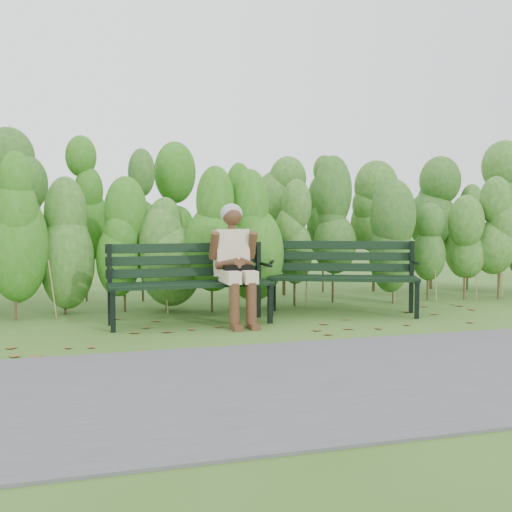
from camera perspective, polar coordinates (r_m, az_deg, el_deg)
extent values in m
plane|color=#335A1A|center=(6.61, 0.84, -6.69)|extent=(80.00, 80.00, 0.00)
cube|color=#474749|center=(4.60, 8.93, -11.35)|extent=(60.00, 2.50, 0.01)
cylinder|color=#47381E|center=(7.62, -22.47, -2.55)|extent=(0.03, 0.03, 0.80)
ellipsoid|color=#2E6D11|center=(7.58, -22.59, 2.27)|extent=(0.64, 0.64, 1.44)
cylinder|color=#47381E|center=(7.57, -17.86, -2.48)|extent=(0.03, 0.03, 0.80)
ellipsoid|color=#2E6D11|center=(7.53, -17.96, 2.37)|extent=(0.64, 0.64, 1.44)
cylinder|color=#47381E|center=(7.57, -13.23, -2.40)|extent=(0.03, 0.03, 0.80)
ellipsoid|color=#2E6D11|center=(7.53, -13.30, 2.45)|extent=(0.64, 0.64, 1.44)
cylinder|color=#47381E|center=(7.63, -8.63, -2.30)|extent=(0.03, 0.03, 0.80)
ellipsoid|color=#2E6D11|center=(7.59, -8.68, 2.52)|extent=(0.64, 0.64, 1.44)
cylinder|color=#47381E|center=(7.73, -4.12, -2.18)|extent=(0.03, 0.03, 0.80)
ellipsoid|color=#2E6D11|center=(7.69, -4.14, 2.56)|extent=(0.64, 0.64, 1.44)
cylinder|color=#47381E|center=(7.87, 0.24, -2.06)|extent=(0.03, 0.03, 0.80)
ellipsoid|color=#2E6D11|center=(7.84, 0.24, 2.60)|extent=(0.64, 0.64, 1.44)
cylinder|color=#47381E|center=(8.07, 4.42, -1.94)|extent=(0.03, 0.03, 0.80)
ellipsoid|color=#2E6D11|center=(8.03, 4.45, 2.61)|extent=(0.64, 0.64, 1.44)
cylinder|color=#47381E|center=(8.30, 8.39, -1.81)|extent=(0.03, 0.03, 0.80)
ellipsoid|color=#2E6D11|center=(8.26, 8.43, 2.62)|extent=(0.64, 0.64, 1.44)
cylinder|color=#47381E|center=(8.57, 12.12, -1.67)|extent=(0.03, 0.03, 0.80)
ellipsoid|color=#2E6D11|center=(8.53, 12.18, 2.61)|extent=(0.64, 0.64, 1.44)
cylinder|color=#47381E|center=(8.87, 15.61, -1.55)|extent=(0.03, 0.03, 0.80)
ellipsoid|color=#2E6D11|center=(8.84, 15.69, 2.59)|extent=(0.64, 0.64, 1.44)
cylinder|color=#47381E|center=(9.20, 18.86, -1.42)|extent=(0.03, 0.03, 0.80)
ellipsoid|color=#2E6D11|center=(9.17, 18.95, 2.56)|extent=(0.64, 0.64, 1.44)
cylinder|color=#47381E|center=(9.57, 21.87, -1.30)|extent=(0.03, 0.03, 0.80)
ellipsoid|color=#2E6D11|center=(9.53, 21.97, 2.53)|extent=(0.64, 0.64, 1.44)
cylinder|color=#47381E|center=(8.59, -21.31, -0.83)|extent=(0.04, 0.04, 1.10)
ellipsoid|color=#215920|center=(8.57, -21.45, 5.05)|extent=(0.70, 0.70, 1.98)
cylinder|color=#47381E|center=(8.55, -16.18, -0.74)|extent=(0.04, 0.04, 1.10)
ellipsoid|color=#215920|center=(8.53, -16.29, 5.16)|extent=(0.70, 0.70, 1.98)
cylinder|color=#47381E|center=(8.58, -11.04, -0.65)|extent=(0.04, 0.04, 1.10)
ellipsoid|color=#215920|center=(8.56, -11.12, 5.24)|extent=(0.70, 0.70, 1.98)
cylinder|color=#47381E|center=(8.68, -5.98, -0.55)|extent=(0.04, 0.04, 1.10)
ellipsoid|color=#215920|center=(8.66, -6.02, 5.27)|extent=(0.70, 0.70, 1.98)
cylinder|color=#47381E|center=(8.84, -1.08, -0.45)|extent=(0.04, 0.04, 1.10)
ellipsoid|color=#215920|center=(8.82, -1.08, 5.26)|extent=(0.70, 0.70, 1.98)
cylinder|color=#47381E|center=(9.07, 3.62, -0.35)|extent=(0.04, 0.04, 1.10)
ellipsoid|color=#215920|center=(9.05, 3.64, 5.22)|extent=(0.70, 0.70, 1.98)
cylinder|color=#47381E|center=(9.35, 8.06, -0.25)|extent=(0.04, 0.04, 1.10)
ellipsoid|color=#215920|center=(9.33, 8.11, 5.14)|extent=(0.70, 0.70, 1.98)
cylinder|color=#47381E|center=(9.69, 12.21, -0.16)|extent=(0.04, 0.04, 1.10)
ellipsoid|color=#215920|center=(9.67, 12.28, 5.05)|extent=(0.70, 0.70, 1.98)
cylinder|color=#47381E|center=(10.08, 16.06, -0.08)|extent=(0.04, 0.04, 1.10)
ellipsoid|color=#215920|center=(10.06, 16.15, 4.93)|extent=(0.70, 0.70, 1.98)
cylinder|color=#47381E|center=(10.50, 19.62, 0.00)|extent=(0.04, 0.04, 1.10)
ellipsoid|color=#215920|center=(10.48, 19.73, 4.81)|extent=(0.70, 0.70, 1.98)
cylinder|color=#47381E|center=(10.97, 22.89, 0.07)|extent=(0.04, 0.04, 1.10)
ellipsoid|color=#215920|center=(10.95, 23.00, 4.67)|extent=(0.70, 0.70, 1.98)
cube|color=brown|center=(5.83, -8.97, -8.13)|extent=(0.11, 0.10, 0.01)
cube|color=brown|center=(7.27, -9.72, -5.76)|extent=(0.08, 0.09, 0.01)
cube|color=brown|center=(6.96, -14.71, -6.26)|extent=(0.10, 0.11, 0.01)
cube|color=brown|center=(5.29, -3.49, -9.33)|extent=(0.11, 0.10, 0.01)
cube|color=brown|center=(7.10, -8.82, -5.98)|extent=(0.11, 0.09, 0.01)
cube|color=brown|center=(7.00, 20.87, -6.33)|extent=(0.11, 0.11, 0.01)
cube|color=brown|center=(5.34, -14.89, -9.33)|extent=(0.08, 0.10, 0.01)
cube|color=brown|center=(6.30, -13.96, -7.30)|extent=(0.11, 0.11, 0.01)
cube|color=brown|center=(6.32, -13.08, -7.26)|extent=(0.11, 0.11, 0.01)
cube|color=brown|center=(6.60, 16.62, -6.84)|extent=(0.11, 0.11, 0.01)
cube|color=brown|center=(6.15, -18.20, -7.65)|extent=(0.11, 0.09, 0.01)
cube|color=brown|center=(6.80, -18.01, -6.57)|extent=(0.09, 0.10, 0.01)
cube|color=brown|center=(6.09, -1.81, -7.57)|extent=(0.10, 0.11, 0.01)
cube|color=brown|center=(6.89, -12.54, -6.32)|extent=(0.10, 0.08, 0.01)
cube|color=brown|center=(7.13, 1.61, -5.91)|extent=(0.10, 0.09, 0.01)
cube|color=brown|center=(7.49, 17.36, -5.60)|extent=(0.08, 0.10, 0.01)
cube|color=brown|center=(6.89, 0.48, -6.23)|extent=(0.11, 0.11, 0.01)
cube|color=brown|center=(6.28, -22.50, -7.52)|extent=(0.11, 0.11, 0.01)
cube|color=brown|center=(6.96, -22.90, -6.43)|extent=(0.11, 0.11, 0.01)
cube|color=brown|center=(7.77, 6.45, -5.12)|extent=(0.09, 0.08, 0.01)
cube|color=brown|center=(6.84, -5.81, -6.34)|extent=(0.11, 0.11, 0.01)
cube|color=brown|center=(6.19, 6.33, -7.40)|extent=(0.11, 0.11, 0.01)
cube|color=brown|center=(6.52, -19.29, -7.03)|extent=(0.08, 0.10, 0.01)
cube|color=brown|center=(6.43, 13.92, -7.07)|extent=(0.11, 0.09, 0.01)
cube|color=brown|center=(7.68, 13.08, -5.30)|extent=(0.11, 0.11, 0.01)
cube|color=brown|center=(8.09, 15.80, -4.89)|extent=(0.11, 0.10, 0.01)
cube|color=brown|center=(7.61, 2.39, -5.28)|extent=(0.11, 0.11, 0.01)
cube|color=brown|center=(7.66, 14.53, -5.34)|extent=(0.08, 0.10, 0.01)
cube|color=brown|center=(6.29, -12.87, -7.30)|extent=(0.11, 0.10, 0.01)
cube|color=brown|center=(5.46, -17.24, -9.08)|extent=(0.10, 0.09, 0.01)
cube|color=brown|center=(5.88, -1.78, -7.98)|extent=(0.10, 0.09, 0.01)
cube|color=black|center=(6.50, -5.90, -2.87)|extent=(1.81, 0.16, 0.04)
cube|color=black|center=(6.62, -6.12, -2.75)|extent=(1.81, 0.16, 0.04)
cube|color=black|center=(6.74, -6.33, -2.63)|extent=(1.81, 0.16, 0.04)
cube|color=black|center=(6.87, -6.54, -2.52)|extent=(1.81, 0.16, 0.04)
cube|color=black|center=(6.95, -6.69, -1.54)|extent=(1.80, 0.11, 0.11)
cube|color=black|center=(6.95, -6.72, -0.37)|extent=(1.80, 0.11, 0.11)
cube|color=black|center=(6.95, -6.75, 0.79)|extent=(1.80, 0.11, 0.11)
cube|color=black|center=(6.40, -13.47, -5.10)|extent=(0.05, 0.05, 0.45)
cube|color=black|center=(6.80, -13.76, -2.67)|extent=(0.05, 0.05, 0.90)
cube|color=black|center=(6.57, -13.62, -3.06)|extent=(0.06, 0.50, 0.04)
cylinder|color=black|center=(6.50, -13.62, -1.18)|extent=(0.05, 0.38, 0.04)
cube|color=black|center=(6.74, 1.35, -4.54)|extent=(0.05, 0.05, 0.45)
cube|color=black|center=(7.12, 0.22, -2.27)|extent=(0.05, 0.05, 0.90)
cube|color=black|center=(6.91, 0.81, -2.63)|extent=(0.06, 0.50, 0.04)
cylinder|color=black|center=(6.84, 0.94, -0.84)|extent=(0.05, 0.38, 0.04)
cube|color=black|center=(7.20, 8.32, -2.25)|extent=(1.71, 0.77, 0.04)
cube|color=black|center=(7.33, 8.28, -2.15)|extent=(1.71, 0.77, 0.04)
cube|color=black|center=(7.45, 8.24, -2.05)|extent=(1.71, 0.77, 0.04)
cube|color=black|center=(7.58, 8.20, -1.95)|extent=(1.71, 0.77, 0.04)
cube|color=black|center=(7.66, 8.18, -1.07)|extent=(1.69, 0.72, 0.11)
cube|color=black|center=(7.66, 8.18, -0.01)|extent=(1.69, 0.72, 0.11)
cube|color=black|center=(7.67, 8.19, 1.04)|extent=(1.69, 0.72, 0.11)
cube|color=black|center=(7.23, 1.47, -3.98)|extent=(0.06, 0.06, 0.45)
cube|color=black|center=(7.63, 1.72, -1.88)|extent=(0.06, 0.06, 0.90)
cube|color=black|center=(7.41, 1.59, -2.20)|extent=(0.23, 0.48, 0.04)
cylinder|color=black|center=(7.34, 1.57, -0.54)|extent=(0.17, 0.36, 0.04)
cube|color=black|center=(7.31, 15.07, -4.03)|extent=(0.06, 0.06, 0.45)
cube|color=black|center=(7.70, 14.59, -1.94)|extent=(0.06, 0.06, 0.90)
cube|color=black|center=(7.48, 14.85, -2.27)|extent=(0.23, 0.48, 0.04)
cylinder|color=black|center=(7.41, 14.94, -0.62)|extent=(0.17, 0.36, 0.04)
cube|color=beige|center=(6.55, -2.50, -1.97)|extent=(0.16, 0.45, 0.14)
cube|color=beige|center=(6.60, -0.91, -1.93)|extent=(0.16, 0.45, 0.14)
cylinder|color=#4E2F1B|center=(6.41, -2.08, -4.79)|extent=(0.12, 0.12, 0.49)
cylinder|color=#4E2F1B|center=(6.47, -0.45, -4.71)|extent=(0.12, 0.12, 0.49)
cube|color=#4E2F1B|center=(6.37, -1.87, -6.81)|extent=(0.10, 0.21, 0.06)
cube|color=#4E2F1B|center=(6.42, -0.23, -6.72)|extent=(0.10, 0.21, 0.06)
cube|color=beige|center=(6.83, -2.36, 0.30)|extent=(0.39, 0.28, 0.55)
cylinder|color=#4E2F1B|center=(6.79, -2.32, 2.68)|extent=(0.09, 0.09, 0.11)
sphere|color=#4E2F1B|center=(6.78, -2.30, 3.84)|extent=(0.22, 0.22, 0.22)
ellipsoid|color=gray|center=(6.81, -2.36, 4.06)|extent=(0.25, 0.24, 0.23)
cylinder|color=#4E2F1B|center=(6.68, -4.00, 0.99)|extent=(0.10, 0.22, 0.33)
cylinder|color=#4E2F1B|center=(6.80, -0.38, 1.05)|extent=(0.10, 0.22, 0.33)
cylinder|color=#4E2F1B|center=(6.59, -2.78, -0.74)|extent=(0.25, 0.27, 0.14)
cylinder|color=#4E2F1B|center=(6.65, -0.94, -0.70)|extent=(0.24, 0.28, 0.14)
sphere|color=#4E2F1B|center=(6.56, -1.70, -0.94)|extent=(0.12, 0.12, 0.12)
cube|color=black|center=(6.58, -1.73, -1.58)|extent=(0.32, 0.14, 0.17)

